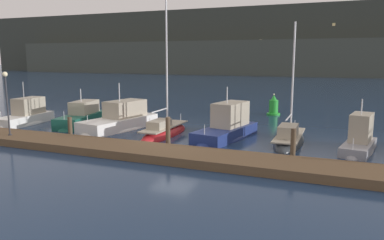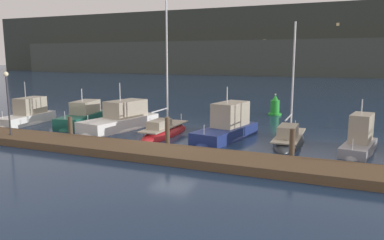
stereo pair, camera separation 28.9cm
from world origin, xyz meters
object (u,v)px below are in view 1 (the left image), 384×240
Objects in this scene: channel_buoy at (274,107)px; motorboat_berth_3 at (120,123)px; motorboat_berth_5 at (227,131)px; motorboat_berth_1 at (25,120)px; dock_lamppost at (7,93)px; motorboat_berth_2 at (82,121)px; motorboat_berth_7 at (359,145)px; sailboat_berth_6 at (289,141)px; sailboat_berth_4 at (164,134)px.

motorboat_berth_3 is at bearing -129.98° from channel_buoy.
channel_buoy is at bearing 84.47° from motorboat_berth_5.
motorboat_berth_1 is 7.43m from dock_lamppost.
motorboat_berth_2 is 3.77m from motorboat_berth_3.
motorboat_berth_1 is 1.24× the size of motorboat_berth_7.
motorboat_berth_3 is 16.71m from motorboat_berth_7.
motorboat_berth_5 is at bearing 3.54° from motorboat_berth_1.
channel_buoy is (17.99, 12.58, 0.41)m from motorboat_berth_1.
sailboat_berth_6 is (16.39, -0.16, -0.23)m from motorboat_berth_2.
motorboat_berth_5 is at bearing 27.03° from dock_lamppost.
motorboat_berth_7 is 2.37× the size of channel_buoy.
motorboat_berth_7 is 14.09m from channel_buoy.
motorboat_berth_1 is 12.57m from sailboat_berth_4.
dock_lamppost is (-4.12, -6.51, 2.75)m from motorboat_berth_3.
motorboat_berth_2 is at bearing 86.96° from dock_lamppost.
motorboat_berth_5 is 3.42× the size of channel_buoy.
motorboat_berth_2 is 20.48m from motorboat_berth_7.
motorboat_berth_7 is at bearing 0.93° from motorboat_berth_1.
motorboat_berth_3 is (8.38, 1.11, 0.07)m from motorboat_berth_1.
dock_lamppost is at bearing -152.97° from motorboat_berth_5.
motorboat_berth_1 reaches higher than motorboat_berth_2.
motorboat_berth_3 is at bearing 177.58° from motorboat_berth_7.
sailboat_berth_4 is 1.45× the size of motorboat_berth_5.
dock_lamppost reaches higher than motorboat_berth_1.
motorboat_berth_3 is 0.75× the size of sailboat_berth_4.
motorboat_berth_2 is 0.85× the size of motorboat_berth_3.
motorboat_berth_1 is 16.91m from motorboat_berth_5.
dock_lamppost is (-16.75, -6.56, 3.04)m from sailboat_berth_6.
motorboat_berth_5 is at bearing 11.11° from sailboat_berth_4.
sailboat_berth_4 reaches higher than sailboat_berth_6.
sailboat_berth_6 is at bearing -0.58° from motorboat_berth_2.
sailboat_berth_6 is at bearing 3.16° from motorboat_berth_1.
dock_lamppost is at bearing -127.39° from channel_buoy.
motorboat_berth_1 is at bearing -179.07° from motorboat_berth_7.
motorboat_berth_5 is at bearing -95.53° from channel_buoy.
sailboat_berth_6 is 18.24m from dock_lamppost.
dock_lamppost is (4.25, -5.40, 2.82)m from motorboat_berth_1.
motorboat_berth_2 is 0.78× the size of sailboat_berth_6.
motorboat_berth_2 is at bearing 176.77° from motorboat_berth_3.
sailboat_berth_4 is 4.95× the size of channel_buoy.
channel_buoy is (9.62, 11.47, 0.34)m from motorboat_berth_3.
motorboat_berth_7 is at bearing -2.57° from motorboat_berth_2.
sailboat_berth_6 reaches higher than dock_lamppost.
sailboat_berth_4 reaches higher than motorboat_berth_3.
sailboat_berth_6 is 1.72× the size of motorboat_berth_7.
motorboat_berth_2 reaches higher than channel_buoy.
motorboat_berth_7 is (16.70, -0.71, -0.01)m from motorboat_berth_3.
motorboat_berth_5 is (8.50, -0.07, 0.04)m from motorboat_berth_3.
dock_lamppost reaches higher than motorboat_berth_5.
motorboat_berth_1 is 4.80m from motorboat_berth_2.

